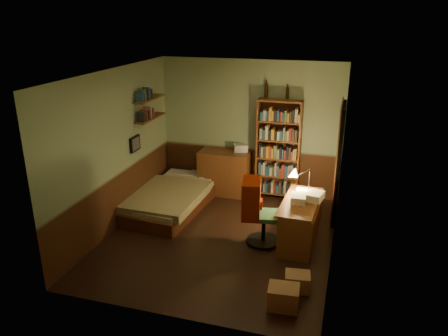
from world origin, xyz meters
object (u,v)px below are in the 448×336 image
(desk, at_px, (299,221))
(cardboard_box_b, at_px, (297,282))
(mini_stereo, at_px, (241,148))
(bed, at_px, (171,191))
(dresser, at_px, (224,173))
(bookshelf, at_px, (278,150))
(cardboard_box_a, at_px, (283,297))
(desk_lamp, at_px, (310,175))
(office_chair, at_px, (264,218))

(desk, xyz_separation_m, cardboard_box_b, (0.15, -1.29, -0.23))
(mini_stereo, bearing_deg, bed, -155.89)
(dresser, bearing_deg, bookshelf, 6.57)
(bookshelf, relative_size, cardboard_box_a, 5.11)
(mini_stereo, distance_m, desk_lamp, 1.90)
(desk_lamp, xyz_separation_m, cardboard_box_a, (-0.04, -2.10, -0.84))
(bed, bearing_deg, bookshelf, 34.25)
(desk_lamp, height_order, cardboard_box_b, desk_lamp)
(dresser, height_order, desk, dresser)
(cardboard_box_a, bearing_deg, office_chair, 110.53)
(desk, bearing_deg, cardboard_box_a, -85.87)
(dresser, bearing_deg, mini_stereo, 24.93)
(mini_stereo, bearing_deg, desk, -70.87)
(desk, xyz_separation_m, cardboard_box_a, (0.03, -1.71, -0.20))
(mini_stereo, xyz_separation_m, bookshelf, (0.74, -0.04, 0.03))
(office_chair, xyz_separation_m, cardboard_box_b, (0.67, -1.06, -0.32))
(bed, relative_size, desk, 1.66)
(cardboard_box_a, bearing_deg, desk_lamp, 88.84)
(office_chair, bearing_deg, desk, 13.65)
(desk, distance_m, office_chair, 0.58)
(dresser, xyz_separation_m, cardboard_box_b, (1.82, -2.79, -0.32))
(bookshelf, xyz_separation_m, cardboard_box_b, (0.78, -2.88, -0.84))
(desk, relative_size, cardboard_box_a, 3.40)
(dresser, height_order, office_chair, office_chair)
(dresser, height_order, cardboard_box_b, dresser)
(dresser, distance_m, office_chair, 2.08)
(cardboard_box_a, bearing_deg, bookshelf, 101.40)
(desk, distance_m, desk_lamp, 0.75)
(dresser, xyz_separation_m, mini_stereo, (0.29, 0.13, 0.50))
(mini_stereo, bearing_deg, cardboard_box_a, -88.20)
(cardboard_box_a, bearing_deg, mini_stereo, 112.85)
(desk_lamp, relative_size, cardboard_box_b, 1.84)
(bed, bearing_deg, desk, -8.71)
(dresser, relative_size, desk, 0.76)
(dresser, height_order, cardboard_box_a, dresser)
(mini_stereo, distance_m, bookshelf, 0.74)
(office_chair, height_order, cardboard_box_b, office_chair)
(bookshelf, xyz_separation_m, cardboard_box_a, (0.66, -3.29, -0.82))
(dresser, xyz_separation_m, bookshelf, (1.03, 0.09, 0.53))
(cardboard_box_b, bearing_deg, cardboard_box_a, -106.09)
(desk_lamp, bearing_deg, mini_stereo, 146.33)
(mini_stereo, bearing_deg, bookshelf, -24.14)
(desk, relative_size, cardboard_box_b, 3.97)
(mini_stereo, xyz_separation_m, desk, (1.37, -1.63, -0.59))
(office_chair, distance_m, cardboard_box_b, 1.30)
(desk, bearing_deg, office_chair, -153.09)
(bookshelf, relative_size, desk, 1.50)
(mini_stereo, height_order, office_chair, mini_stereo)
(cardboard_box_b, bearing_deg, mini_stereo, 117.56)
(bed, relative_size, dresser, 2.19)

